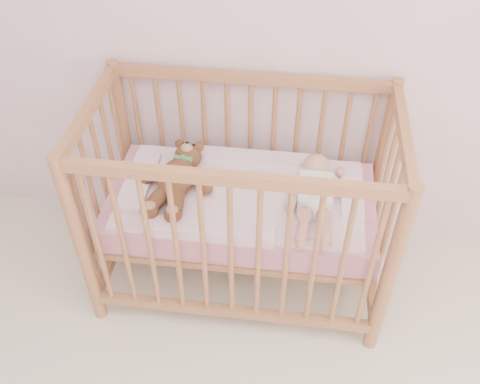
# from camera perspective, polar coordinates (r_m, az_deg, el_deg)

# --- Properties ---
(crib) EXTENTS (1.36, 0.76, 1.00)m
(crib) POSITION_cam_1_polar(r_m,az_deg,el_deg) (2.49, 0.15, -1.25)
(crib) COLOR #B37B4B
(crib) RESTS_ON floor
(mattress) EXTENTS (1.22, 0.62, 0.13)m
(mattress) POSITION_cam_1_polar(r_m,az_deg,el_deg) (2.50, 0.15, -1.50)
(mattress) COLOR pink
(mattress) RESTS_ON crib
(blanket) EXTENTS (1.10, 0.58, 0.06)m
(blanket) POSITION_cam_1_polar(r_m,az_deg,el_deg) (2.44, 0.15, -0.24)
(blanket) COLOR #F5A8BE
(blanket) RESTS_ON mattress
(baby) EXTENTS (0.28, 0.57, 0.14)m
(baby) POSITION_cam_1_polar(r_m,az_deg,el_deg) (2.37, 8.03, 0.06)
(baby) COLOR white
(baby) RESTS_ON blanket
(teddy_bear) EXTENTS (0.41, 0.54, 0.14)m
(teddy_bear) POSITION_cam_1_polar(r_m,az_deg,el_deg) (2.42, -6.86, 1.52)
(teddy_bear) COLOR brown
(teddy_bear) RESTS_ON blanket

